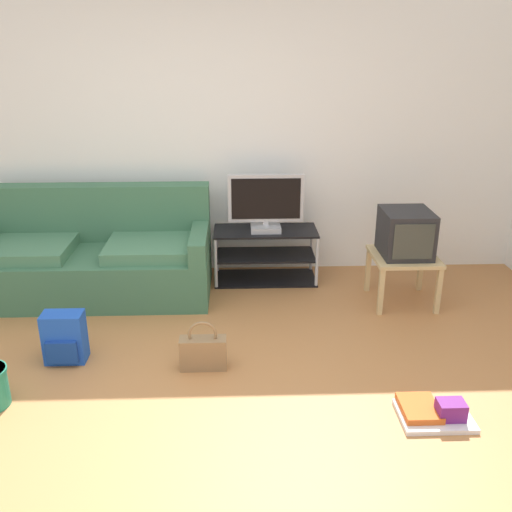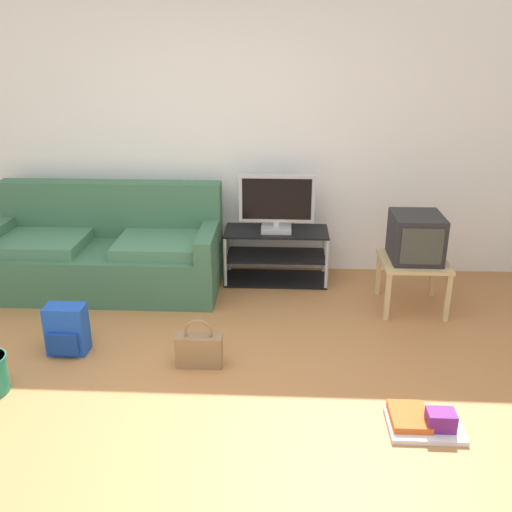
% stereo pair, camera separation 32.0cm
% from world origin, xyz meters
% --- Properties ---
extents(ground_plane, '(9.00, 9.80, 0.02)m').
position_xyz_m(ground_plane, '(0.00, 0.00, -0.01)').
color(ground_plane, '#B27542').
extents(wall_back, '(9.00, 0.10, 2.70)m').
position_xyz_m(wall_back, '(0.00, 2.45, 1.35)').
color(wall_back, white).
rests_on(wall_back, ground_plane).
extents(couch, '(2.02, 0.87, 0.91)m').
position_xyz_m(couch, '(-0.94, 1.88, 0.33)').
color(couch, '#3D6B4C').
rests_on(couch, ground_plane).
extents(tv_stand, '(0.94, 0.42, 0.49)m').
position_xyz_m(tv_stand, '(0.58, 2.10, 0.24)').
color(tv_stand, black).
rests_on(tv_stand, ground_plane).
extents(flat_tv, '(0.67, 0.22, 0.52)m').
position_xyz_m(flat_tv, '(0.58, 2.07, 0.74)').
color(flat_tv, '#B2B2B7').
rests_on(flat_tv, tv_stand).
extents(side_table, '(0.53, 0.53, 0.43)m').
position_xyz_m(side_table, '(1.71, 1.58, 0.36)').
color(side_table, tan).
rests_on(side_table, ground_plane).
extents(crt_tv, '(0.39, 0.45, 0.38)m').
position_xyz_m(crt_tv, '(1.71, 1.60, 0.62)').
color(crt_tv, '#232326').
rests_on(crt_tv, side_table).
extents(backpack, '(0.28, 0.24, 0.36)m').
position_xyz_m(backpack, '(-0.88, 0.72, 0.18)').
color(backpack, blue).
rests_on(backpack, ground_plane).
extents(handbag, '(0.32, 0.12, 0.35)m').
position_xyz_m(handbag, '(0.08, 0.59, 0.12)').
color(handbag, olive).
rests_on(handbag, ground_plane).
extents(floor_tray, '(0.42, 0.33, 0.14)m').
position_xyz_m(floor_tray, '(1.47, -0.02, 0.04)').
color(floor_tray, silver).
rests_on(floor_tray, ground_plane).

